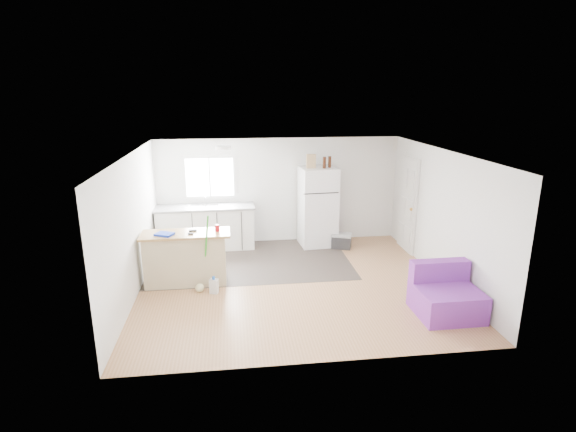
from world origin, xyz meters
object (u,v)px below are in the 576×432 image
object	(u,v)px
cooler	(341,241)
mop	(201,278)
purple_seat	(445,296)
blue_tray	(164,234)
refrigerator	(318,207)
bottle_right	(330,162)
kitchen_cabinets	(206,227)
cardboard_box	(311,161)
peninsula	(186,258)
bottle_left	(324,162)
cleaner_jug	(214,286)
red_cup	(217,228)

from	to	relation	value
cooler	mop	xyz separation A→B (m)	(-2.99, -1.88, 0.06)
purple_seat	blue_tray	distance (m)	4.82
refrigerator	bottle_right	size ratio (longest dim) A/B	7.13
kitchen_cabinets	refrigerator	size ratio (longest dim) A/B	1.22
refrigerator	cardboard_box	distance (m)	1.06
peninsula	bottle_left	size ratio (longest dim) A/B	6.32
kitchen_cabinets	peninsula	distance (m)	1.91
kitchen_cabinets	cleaner_jug	bearing A→B (deg)	-85.79
kitchen_cabinets	peninsula	bearing A→B (deg)	-99.59
cardboard_box	red_cup	bearing A→B (deg)	-138.83
mop	cardboard_box	size ratio (longest dim) A/B	4.65
cooler	red_cup	distance (m)	3.18
cooler	blue_tray	distance (m)	4.02
refrigerator	blue_tray	distance (m)	3.66
kitchen_cabinets	purple_seat	distance (m)	5.30
purple_seat	cleaner_jug	bearing A→B (deg)	161.38
purple_seat	mop	world-z (taller)	mop
kitchen_cabinets	bottle_right	world-z (taller)	bottle_right
purple_seat	cooler	bearing A→B (deg)	105.01
blue_tray	mop	bearing A→B (deg)	-24.11
purple_seat	blue_tray	xyz separation A→B (m)	(-4.49, 1.60, 0.70)
mop	blue_tray	bearing A→B (deg)	128.43
cooler	purple_seat	bearing A→B (deg)	-53.97
blue_tray	red_cup	bearing A→B (deg)	7.51
cardboard_box	bottle_left	size ratio (longest dim) A/B	1.20
mop	peninsula	bearing A→B (deg)	100.63
bottle_left	refrigerator	bearing A→B (deg)	134.75
bottle_left	peninsula	bearing A→B (deg)	-149.06
red_cup	cooler	bearing A→B (deg)	28.88
red_cup	peninsula	bearing A→B (deg)	-176.95
refrigerator	peninsula	bearing A→B (deg)	-151.25
kitchen_cabinets	mop	xyz separation A→B (m)	(0.02, -2.25, -0.26)
peninsula	blue_tray	bearing A→B (deg)	-165.18
bottle_right	cleaner_jug	bearing A→B (deg)	-137.50
cooler	bottle_right	size ratio (longest dim) A/B	2.07
cooler	mop	distance (m)	3.53
refrigerator	purple_seat	world-z (taller)	refrigerator
purple_seat	mop	size ratio (longest dim) A/B	0.69
red_cup	cardboard_box	distance (m)	2.83
refrigerator	mop	distance (m)	3.39
purple_seat	bottle_left	bearing A→B (deg)	109.93
blue_tray	refrigerator	bearing A→B (deg)	31.82
refrigerator	cardboard_box	bearing A→B (deg)	-170.83
purple_seat	refrigerator	bearing A→B (deg)	110.88
blue_tray	cooler	bearing A→B (deg)	23.98
red_cup	kitchen_cabinets	bearing A→B (deg)	99.74
purple_seat	red_cup	bearing A→B (deg)	153.75
cleaner_jug	bottle_right	bearing A→B (deg)	61.88
bottle_left	bottle_right	distance (m)	0.15
purple_seat	blue_tray	size ratio (longest dim) A/B	3.20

